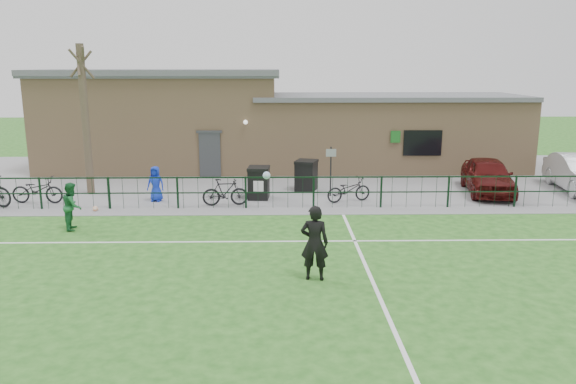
{
  "coord_description": "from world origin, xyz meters",
  "views": [
    {
      "loc": [
        -0.32,
        -12.12,
        5.2
      ],
      "look_at": [
        0.0,
        5.0,
        1.3
      ],
      "focal_mm": 35.0,
      "sensor_mm": 36.0,
      "label": 1
    }
  ],
  "objects_px": {
    "wheelie_bin_left": "(259,184)",
    "sign_post": "(331,171)",
    "bicycle_c": "(37,190)",
    "bicycle_e": "(349,190)",
    "outfield_player": "(72,206)",
    "bicycle_d": "(225,192)",
    "wheelie_bin_right": "(306,176)",
    "spectator_child": "(156,184)",
    "ball_ground": "(95,209)",
    "car_maroon": "(488,176)",
    "bare_tree": "(86,121)"
  },
  "relations": [
    {
      "from": "bicycle_c",
      "to": "outfield_player",
      "type": "height_order",
      "value": "outfield_player"
    },
    {
      "from": "sign_post",
      "to": "wheelie_bin_right",
      "type": "bearing_deg",
      "value": 130.98
    },
    {
      "from": "wheelie_bin_left",
      "to": "bicycle_d",
      "type": "distance_m",
      "value": 1.65
    },
    {
      "from": "wheelie_bin_left",
      "to": "spectator_child",
      "type": "bearing_deg",
      "value": -170.37
    },
    {
      "from": "wheelie_bin_left",
      "to": "bicycle_c",
      "type": "bearing_deg",
      "value": -171.34
    },
    {
      "from": "bicycle_c",
      "to": "bicycle_d",
      "type": "relative_size",
      "value": 1.14
    },
    {
      "from": "wheelie_bin_left",
      "to": "bicycle_d",
      "type": "bearing_deg",
      "value": -133.11
    },
    {
      "from": "bicycle_c",
      "to": "spectator_child",
      "type": "height_order",
      "value": "spectator_child"
    },
    {
      "from": "wheelie_bin_right",
      "to": "outfield_player",
      "type": "height_order",
      "value": "outfield_player"
    },
    {
      "from": "car_maroon",
      "to": "ball_ground",
      "type": "distance_m",
      "value": 15.47
    },
    {
      "from": "bare_tree",
      "to": "ball_ground",
      "type": "bearing_deg",
      "value": -69.37
    },
    {
      "from": "outfield_player",
      "to": "bicycle_d",
      "type": "bearing_deg",
      "value": -68.22
    },
    {
      "from": "wheelie_bin_left",
      "to": "bicycle_c",
      "type": "xyz_separation_m",
      "value": [
        -8.42,
        -0.61,
        -0.08
      ]
    },
    {
      "from": "car_maroon",
      "to": "ball_ground",
      "type": "relative_size",
      "value": 21.01
    },
    {
      "from": "car_maroon",
      "to": "outfield_player",
      "type": "height_order",
      "value": "outfield_player"
    },
    {
      "from": "ball_ground",
      "to": "sign_post",
      "type": "bearing_deg",
      "value": 14.32
    },
    {
      "from": "bicycle_c",
      "to": "bicycle_d",
      "type": "xyz_separation_m",
      "value": [
        7.2,
        -0.5,
        -0.0
      ]
    },
    {
      "from": "bicycle_e",
      "to": "wheelie_bin_left",
      "type": "bearing_deg",
      "value": 61.04
    },
    {
      "from": "spectator_child",
      "to": "bare_tree",
      "type": "bearing_deg",
      "value": 164.37
    },
    {
      "from": "bare_tree",
      "to": "ball_ground",
      "type": "relative_size",
      "value": 29.54
    },
    {
      "from": "wheelie_bin_right",
      "to": "bicycle_d",
      "type": "distance_m",
      "value": 4.08
    },
    {
      "from": "bare_tree",
      "to": "car_maroon",
      "type": "distance_m",
      "value": 16.45
    },
    {
      "from": "wheelie_bin_right",
      "to": "bicycle_d",
      "type": "bearing_deg",
      "value": -122.88
    },
    {
      "from": "bicycle_d",
      "to": "bicycle_e",
      "type": "distance_m",
      "value": 4.73
    },
    {
      "from": "car_maroon",
      "to": "spectator_child",
      "type": "xyz_separation_m",
      "value": [
        -13.34,
        -1.13,
        -0.04
      ]
    },
    {
      "from": "bicycle_d",
      "to": "spectator_child",
      "type": "height_order",
      "value": "spectator_child"
    },
    {
      "from": "bicycle_c",
      "to": "spectator_child",
      "type": "xyz_separation_m",
      "value": [
        4.45,
        0.25,
        0.17
      ]
    },
    {
      "from": "car_maroon",
      "to": "spectator_child",
      "type": "height_order",
      "value": "car_maroon"
    },
    {
      "from": "sign_post",
      "to": "outfield_player",
      "type": "height_order",
      "value": "sign_post"
    },
    {
      "from": "sign_post",
      "to": "car_maroon",
      "type": "bearing_deg",
      "value": 3.37
    },
    {
      "from": "wheelie_bin_left",
      "to": "car_maroon",
      "type": "relative_size",
      "value": 0.28
    },
    {
      "from": "ball_ground",
      "to": "spectator_child",
      "type": "bearing_deg",
      "value": 37.94
    },
    {
      "from": "car_maroon",
      "to": "ball_ground",
      "type": "bearing_deg",
      "value": -161.09
    },
    {
      "from": "outfield_player",
      "to": "wheelie_bin_right",
      "type": "bearing_deg",
      "value": -65.39
    },
    {
      "from": "bicycle_c",
      "to": "ball_ground",
      "type": "bearing_deg",
      "value": -112.6
    },
    {
      "from": "bicycle_c",
      "to": "bicycle_d",
      "type": "distance_m",
      "value": 7.22
    },
    {
      "from": "wheelie_bin_left",
      "to": "wheelie_bin_right",
      "type": "height_order",
      "value": "wheelie_bin_right"
    },
    {
      "from": "bicycle_c",
      "to": "sign_post",
      "type": "bearing_deg",
      "value": -81.95
    },
    {
      "from": "wheelie_bin_right",
      "to": "bicycle_c",
      "type": "height_order",
      "value": "wheelie_bin_right"
    },
    {
      "from": "wheelie_bin_left",
      "to": "sign_post",
      "type": "xyz_separation_m",
      "value": [
        2.87,
        0.4,
        0.41
      ]
    },
    {
      "from": "bicycle_c",
      "to": "bicycle_e",
      "type": "bearing_deg",
      "value": -87.01
    },
    {
      "from": "ball_ground",
      "to": "car_maroon",
      "type": "bearing_deg",
      "value": 9.73
    },
    {
      "from": "bare_tree",
      "to": "outfield_player",
      "type": "xyz_separation_m",
      "value": [
        1.08,
        -5.06,
        -2.23
      ]
    },
    {
      "from": "bare_tree",
      "to": "spectator_child",
      "type": "xyz_separation_m",
      "value": [
        2.96,
        -1.36,
        -2.29
      ]
    },
    {
      "from": "bicycle_e",
      "to": "outfield_player",
      "type": "bearing_deg",
      "value": 91.18
    },
    {
      "from": "spectator_child",
      "to": "ball_ground",
      "type": "relative_size",
      "value": 6.75
    },
    {
      "from": "bicycle_c",
      "to": "wheelie_bin_right",
      "type": "bearing_deg",
      "value": -75.75
    },
    {
      "from": "car_maroon",
      "to": "sign_post",
      "type": "bearing_deg",
      "value": -167.45
    },
    {
      "from": "sign_post",
      "to": "bicycle_c",
      "type": "distance_m",
      "value": 11.35
    },
    {
      "from": "bicycle_e",
      "to": "bare_tree",
      "type": "bearing_deg",
      "value": 62.09
    }
  ]
}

